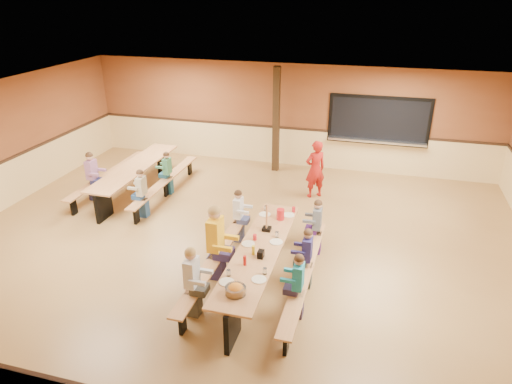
# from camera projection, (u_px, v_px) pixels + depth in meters

# --- Properties ---
(ground) EXTENTS (12.00, 12.00, 0.00)m
(ground) POSITION_uv_depth(u_px,v_px,m) (237.00, 245.00, 9.59)
(ground) COLOR olive
(ground) RESTS_ON ground
(room_envelope) EXTENTS (12.04, 10.04, 3.02)m
(room_envelope) POSITION_uv_depth(u_px,v_px,m) (236.00, 216.00, 9.31)
(room_envelope) COLOR brown
(room_envelope) RESTS_ON ground
(kitchen_pass_through) EXTENTS (2.78, 0.28, 1.38)m
(kitchen_pass_through) POSITION_uv_depth(u_px,v_px,m) (378.00, 123.00, 12.71)
(kitchen_pass_through) COLOR black
(kitchen_pass_through) RESTS_ON ground
(structural_post) EXTENTS (0.18, 0.18, 3.00)m
(structural_post) POSITION_uv_depth(u_px,v_px,m) (276.00, 120.00, 12.89)
(structural_post) COLOR black
(structural_post) RESTS_ON ground
(cafeteria_table_main) EXTENTS (1.91, 3.70, 0.74)m
(cafeteria_table_main) POSITION_uv_depth(u_px,v_px,m) (259.00, 259.00, 8.12)
(cafeteria_table_main) COLOR #B27847
(cafeteria_table_main) RESTS_ON ground
(cafeteria_table_second) EXTENTS (1.91, 3.70, 0.74)m
(cafeteria_table_second) POSITION_uv_depth(u_px,v_px,m) (136.00, 174.00, 11.82)
(cafeteria_table_second) COLOR #B27847
(cafeteria_table_second) RESTS_ON ground
(seated_child_white_left) EXTENTS (0.39, 0.32, 1.25)m
(seated_child_white_left) POSITION_uv_depth(u_px,v_px,m) (192.00, 282.00, 7.33)
(seated_child_white_left) COLOR silver
(seated_child_white_left) RESTS_ON ground
(seated_adult_yellow) EXTENTS (0.48, 0.40, 1.45)m
(seated_adult_yellow) POSITION_uv_depth(u_px,v_px,m) (216.00, 243.00, 8.25)
(seated_adult_yellow) COLOR yellow
(seated_adult_yellow) RESTS_ON ground
(seated_child_grey_left) EXTENTS (0.34, 0.28, 1.16)m
(seated_child_grey_left) POSITION_uv_depth(u_px,v_px,m) (238.00, 216.00, 9.52)
(seated_child_grey_left) COLOR white
(seated_child_grey_left) RESTS_ON ground
(seated_child_teal_right) EXTENTS (0.34, 0.28, 1.15)m
(seated_child_teal_right) POSITION_uv_depth(u_px,v_px,m) (298.00, 286.00, 7.30)
(seated_child_teal_right) COLOR teal
(seated_child_teal_right) RESTS_ON ground
(seated_child_navy_right) EXTENTS (0.34, 0.28, 1.15)m
(seated_child_navy_right) POSITION_uv_depth(u_px,v_px,m) (307.00, 259.00, 8.05)
(seated_child_navy_right) COLOR navy
(seated_child_navy_right) RESTS_ON ground
(seated_child_char_right) EXTENTS (0.35, 0.28, 1.16)m
(seated_child_char_right) POSITION_uv_depth(u_px,v_px,m) (317.00, 227.00, 9.09)
(seated_child_char_right) COLOR #535860
(seated_child_char_right) RESTS_ON ground
(seated_child_purple_sec) EXTENTS (0.39, 0.32, 1.24)m
(seated_child_purple_sec) POSITION_uv_depth(u_px,v_px,m) (93.00, 177.00, 11.39)
(seated_child_purple_sec) COLOR #8F5C84
(seated_child_purple_sec) RESTS_ON ground
(seated_child_green_sec) EXTENTS (0.33, 0.27, 1.12)m
(seated_child_green_sec) POSITION_uv_depth(u_px,v_px,m) (168.00, 173.00, 11.75)
(seated_child_green_sec) COLOR #3B7F5A
(seated_child_green_sec) RESTS_ON ground
(seated_child_tan_sec) EXTENTS (0.35, 0.28, 1.16)m
(seated_child_tan_sec) POSITION_uv_depth(u_px,v_px,m) (142.00, 194.00, 10.55)
(seated_child_tan_sec) COLOR tan
(seated_child_tan_sec) RESTS_ON ground
(standing_woman) EXTENTS (0.65, 0.61, 1.50)m
(standing_woman) POSITION_uv_depth(u_px,v_px,m) (315.00, 169.00, 11.50)
(standing_woman) COLOR #A61813
(standing_woman) RESTS_ON ground
(punch_pitcher) EXTENTS (0.16, 0.16, 0.22)m
(punch_pitcher) POSITION_uv_depth(u_px,v_px,m) (280.00, 214.00, 9.01)
(punch_pitcher) COLOR red
(punch_pitcher) RESTS_ON cafeteria_table_main
(chip_bowl) EXTENTS (0.32, 0.32, 0.15)m
(chip_bowl) POSITION_uv_depth(u_px,v_px,m) (236.00, 290.00, 6.83)
(chip_bowl) COLOR orange
(chip_bowl) RESTS_ON cafeteria_table_main
(napkin_dispenser) EXTENTS (0.10, 0.14, 0.13)m
(napkin_dispenser) POSITION_uv_depth(u_px,v_px,m) (261.00, 254.00, 7.76)
(napkin_dispenser) COLOR black
(napkin_dispenser) RESTS_ON cafeteria_table_main
(condiment_mustard) EXTENTS (0.06, 0.06, 0.17)m
(condiment_mustard) POSITION_uv_depth(u_px,v_px,m) (253.00, 250.00, 7.83)
(condiment_mustard) COLOR yellow
(condiment_mustard) RESTS_ON cafeteria_table_main
(condiment_ketchup) EXTENTS (0.06, 0.06, 0.17)m
(condiment_ketchup) POSITION_uv_depth(u_px,v_px,m) (245.00, 261.00, 7.54)
(condiment_ketchup) COLOR #B2140F
(condiment_ketchup) RESTS_ON cafeteria_table_main
(table_paddle) EXTENTS (0.16, 0.16, 0.56)m
(table_paddle) POSITION_uv_depth(u_px,v_px,m) (267.00, 224.00, 8.59)
(table_paddle) COLOR black
(table_paddle) RESTS_ON cafeteria_table_main
(place_settings) EXTENTS (0.65, 3.30, 0.11)m
(place_settings) POSITION_uv_depth(u_px,v_px,m) (259.00, 246.00, 8.01)
(place_settings) COLOR beige
(place_settings) RESTS_ON cafeteria_table_main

